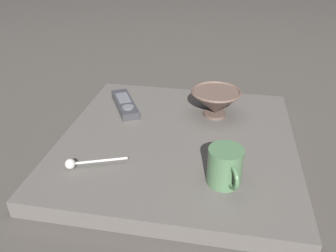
# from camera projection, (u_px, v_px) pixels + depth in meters

# --- Properties ---
(ground_plane) EXTENTS (6.00, 6.00, 0.00)m
(ground_plane) POSITION_uv_depth(u_px,v_px,m) (177.00, 150.00, 0.92)
(ground_plane) COLOR #47423D
(table) EXTENTS (0.61, 0.61, 0.04)m
(table) POSITION_uv_depth(u_px,v_px,m) (178.00, 143.00, 0.91)
(table) COLOR #5B5651
(table) RESTS_ON ground
(cereal_bowl) EXTENTS (0.15, 0.15, 0.08)m
(cereal_bowl) POSITION_uv_depth(u_px,v_px,m) (216.00, 102.00, 0.98)
(cereal_bowl) COLOR brown
(cereal_bowl) RESTS_ON table
(coffee_mug) EXTENTS (0.08, 0.10, 0.08)m
(coffee_mug) POSITION_uv_depth(u_px,v_px,m) (225.00, 166.00, 0.72)
(coffee_mug) COLOR #4C724C
(coffee_mug) RESTS_ON table
(teaspoon) EXTENTS (0.14, 0.06, 0.02)m
(teaspoon) POSITION_uv_depth(u_px,v_px,m) (77.00, 163.00, 0.77)
(teaspoon) COLOR silver
(teaspoon) RESTS_ON table
(tv_remote_near) EXTENTS (0.13, 0.18, 0.03)m
(tv_remote_near) POSITION_uv_depth(u_px,v_px,m) (125.00, 104.00, 1.04)
(tv_remote_near) COLOR #38383D
(tv_remote_near) RESTS_ON table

